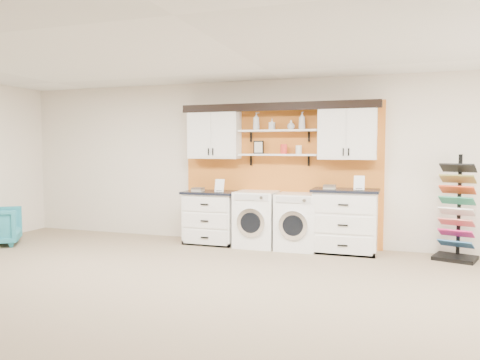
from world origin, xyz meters
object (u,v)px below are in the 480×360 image
(base_cabinet_left, at_px, (212,217))
(washer, at_px, (257,219))
(dryer, at_px, (297,221))
(sample_rack, at_px, (456,226))
(base_cabinet_right, at_px, (345,221))

(base_cabinet_left, distance_m, washer, 0.81)
(base_cabinet_left, bearing_deg, washer, -0.24)
(base_cabinet_left, xyz_separation_m, washer, (0.81, -0.00, 0.01))
(base_cabinet_left, relative_size, dryer, 1.02)
(base_cabinet_left, distance_m, dryer, 1.50)
(washer, bearing_deg, sample_rack, 0.67)
(sample_rack, bearing_deg, base_cabinet_right, -160.86)
(base_cabinet_right, relative_size, washer, 1.11)
(base_cabinet_left, relative_size, base_cabinet_right, 0.90)
(dryer, relative_size, sample_rack, 0.59)
(base_cabinet_right, bearing_deg, base_cabinet_left, 180.00)
(base_cabinet_left, bearing_deg, sample_rack, 0.48)
(base_cabinet_right, distance_m, dryer, 0.76)
(base_cabinet_right, bearing_deg, dryer, -179.75)
(sample_rack, bearing_deg, washer, -161.34)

